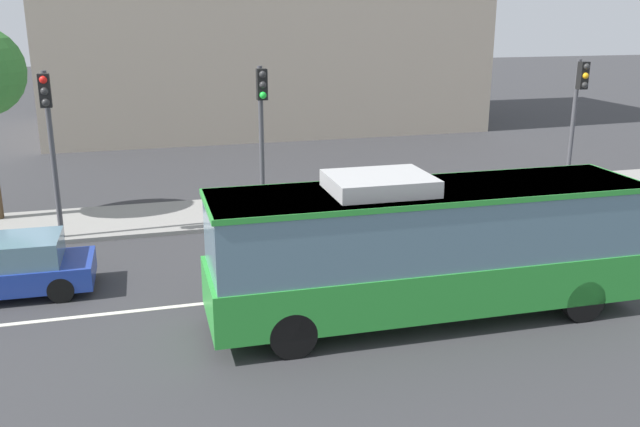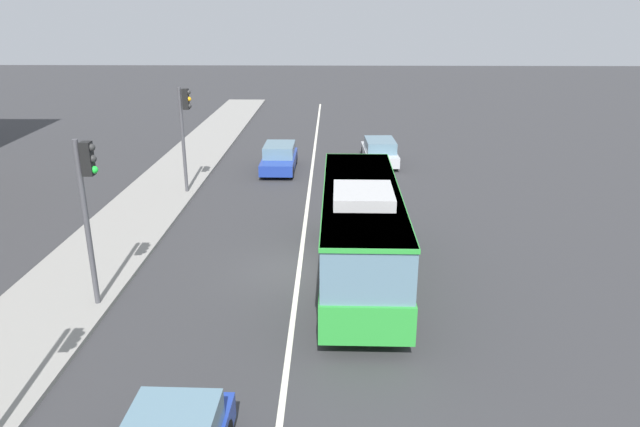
{
  "view_description": "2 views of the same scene",
  "coord_description": "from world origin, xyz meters",
  "px_view_note": "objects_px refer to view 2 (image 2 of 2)",
  "views": [
    {
      "loc": [
        -6.7,
        -15.6,
        6.86
      ],
      "look_at": [
        -2.42,
        0.03,
        2.06
      ],
      "focal_mm": 38.56,
      "sensor_mm": 36.0,
      "label": 1
    },
    {
      "loc": [
        -18.31,
        -1.09,
        8.55
      ],
      "look_at": [
        -0.32,
        -0.74,
        2.22
      ],
      "focal_mm": 32.39,
      "sensor_mm": 36.0,
      "label": 2
    }
  ],
  "objects_px": {
    "sedan_blue": "(279,158)",
    "traffic_light_near_corner": "(88,196)",
    "traffic_light_mid_block": "(185,122)",
    "sedan_silver": "(380,151)",
    "transit_bus": "(361,227)"
  },
  "relations": [
    {
      "from": "traffic_light_mid_block",
      "to": "sedan_blue",
      "type": "bearing_deg",
      "value": 48.63
    },
    {
      "from": "sedan_silver",
      "to": "traffic_light_mid_block",
      "type": "relative_size",
      "value": 0.88
    },
    {
      "from": "traffic_light_near_corner",
      "to": "transit_bus",
      "type": "bearing_deg",
      "value": 15.32
    },
    {
      "from": "transit_bus",
      "to": "traffic_light_near_corner",
      "type": "height_order",
      "value": "traffic_light_near_corner"
    },
    {
      "from": "traffic_light_near_corner",
      "to": "traffic_light_mid_block",
      "type": "xyz_separation_m",
      "value": [
        11.54,
        0.02,
        0.0
      ]
    },
    {
      "from": "sedan_silver",
      "to": "traffic_light_near_corner",
      "type": "height_order",
      "value": "traffic_light_near_corner"
    },
    {
      "from": "sedan_silver",
      "to": "traffic_light_mid_block",
      "type": "xyz_separation_m",
      "value": [
        -6.24,
        9.82,
        2.84
      ]
    },
    {
      "from": "sedan_blue",
      "to": "traffic_light_near_corner",
      "type": "height_order",
      "value": "traffic_light_near_corner"
    },
    {
      "from": "transit_bus",
      "to": "traffic_light_near_corner",
      "type": "distance_m",
      "value": 8.43
    },
    {
      "from": "transit_bus",
      "to": "sedan_silver",
      "type": "relative_size",
      "value": 2.2
    },
    {
      "from": "sedan_blue",
      "to": "traffic_light_near_corner",
      "type": "relative_size",
      "value": 0.87
    },
    {
      "from": "sedan_blue",
      "to": "traffic_light_near_corner",
      "type": "distance_m",
      "value": 16.86
    },
    {
      "from": "sedan_blue",
      "to": "traffic_light_mid_block",
      "type": "distance_m",
      "value": 6.74
    },
    {
      "from": "transit_bus",
      "to": "sedan_blue",
      "type": "distance_m",
      "value": 14.46
    },
    {
      "from": "traffic_light_mid_block",
      "to": "traffic_light_near_corner",
      "type": "bearing_deg",
      "value": -89.96
    }
  ]
}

